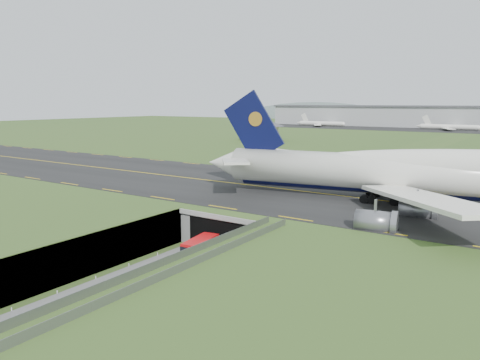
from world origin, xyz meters
The scene contains 10 objects.
ground centered at (0.00, 0.00, 0.00)m, with size 900.00×900.00×0.00m, color #304F1F.
airfield_deck centered at (0.00, 0.00, 3.00)m, with size 800.00×800.00×6.00m, color gray.
trench_road centered at (0.00, -7.50, 0.10)m, with size 12.00×75.00×0.20m, color slate.
taxiway centered at (0.00, 33.00, 6.09)m, with size 800.00×44.00×0.18m, color black.
tunnel_portal centered at (0.00, 16.71, 3.33)m, with size 17.00×22.30×6.00m.
guideway centered at (11.00, -19.11, 5.32)m, with size 3.00×53.00×7.05m.
jumbo_jet centered at (31.84, 35.34, 11.67)m, with size 100.01×62.73×21.04m.
shuttle_tram centered at (0.12, 3.20, 1.66)m, with size 3.90×7.74×3.02m.
service_building centered at (-68.17, 134.90, 12.26)m, with size 25.68×25.68×10.56m.
cargo_terminal centered at (-0.20, 299.41, 13.96)m, with size 320.00×67.00×15.60m.
Camera 1 is at (44.34, -51.35, 24.06)m, focal length 35.00 mm.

